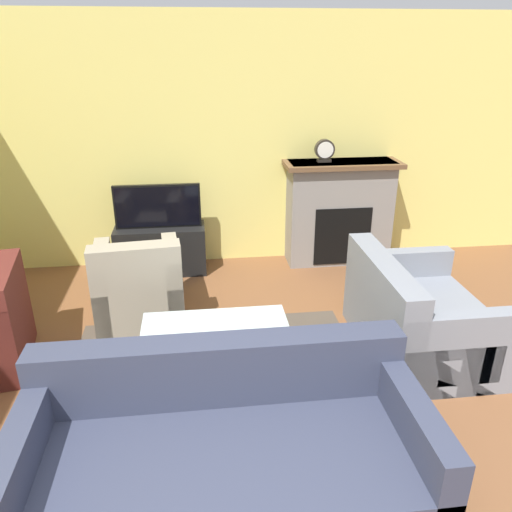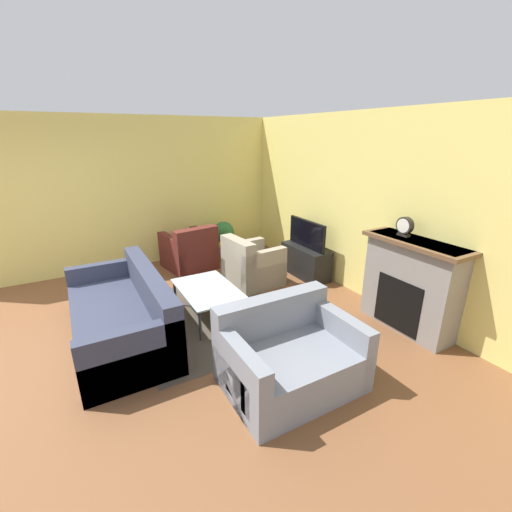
% 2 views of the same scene
% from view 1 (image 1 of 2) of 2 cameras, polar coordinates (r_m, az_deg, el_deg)
% --- Properties ---
extents(wall_back, '(7.91, 0.06, 2.70)m').
position_cam_1_polar(wall_back, '(5.61, -6.77, 12.47)').
color(wall_back, '#EADB72').
rests_on(wall_back, ground_plane).
extents(area_rug, '(2.31, 1.91, 0.00)m').
position_cam_1_polar(area_rug, '(3.92, -4.39, -14.04)').
color(area_rug, '#4C4238').
rests_on(area_rug, ground_plane).
extents(fireplace, '(1.29, 0.45, 1.18)m').
position_cam_1_polar(fireplace, '(5.80, 9.48, 5.17)').
color(fireplace, gray).
rests_on(fireplace, ground_plane).
extents(tv_stand, '(0.98, 0.39, 0.53)m').
position_cam_1_polar(tv_stand, '(5.63, -10.79, 0.73)').
color(tv_stand, black).
rests_on(tv_stand, ground_plane).
extents(tv, '(0.92, 0.05, 0.47)m').
position_cam_1_polar(tv, '(5.46, -11.18, 5.59)').
color(tv, black).
rests_on(tv, tv_stand).
extents(couch_sectional, '(2.15, 1.00, 0.82)m').
position_cam_1_polar(couch_sectional, '(2.94, -3.53, -22.09)').
color(couch_sectional, '#33384C').
rests_on(couch_sectional, ground_plane).
extents(couch_loveseat, '(0.95, 1.28, 0.82)m').
position_cam_1_polar(couch_loveseat, '(4.32, 17.95, -6.88)').
color(couch_loveseat, gray).
rests_on(couch_loveseat, ground_plane).
extents(armchair_accent, '(0.84, 0.87, 0.82)m').
position_cam_1_polar(armchair_accent, '(4.72, -13.23, -3.54)').
color(armchair_accent, '#9E937F').
rests_on(armchair_accent, ground_plane).
extents(coffee_table, '(1.11, 0.71, 0.41)m').
position_cam_1_polar(coffee_table, '(3.74, -4.59, -9.08)').
color(coffee_table, '#333338').
rests_on(coffee_table, ground_plane).
extents(mantel_clock, '(0.21, 0.07, 0.24)m').
position_cam_1_polar(mantel_clock, '(5.57, 7.85, 11.88)').
color(mantel_clock, '#28231E').
rests_on(mantel_clock, fireplace).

